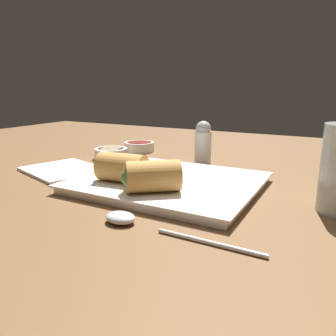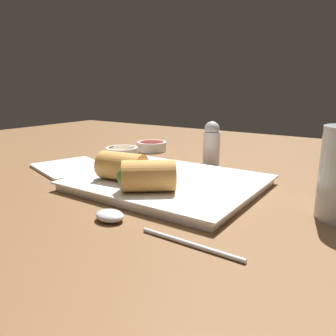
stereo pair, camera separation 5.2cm
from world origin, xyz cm
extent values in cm
cube|color=brown|center=(0.00, 0.00, 1.00)|extent=(180.00, 140.00, 2.00)
cube|color=white|center=(3.77, -0.24, 2.60)|extent=(27.77, 23.53, 1.20)
cube|color=white|center=(3.77, -0.24, 3.35)|extent=(28.88, 24.47, 0.30)
cylinder|color=#D19347|center=(5.10, -7.13, 5.78)|extent=(8.82, 8.26, 4.56)
sphere|color=#56843D|center=(2.62, -9.03, 5.78)|extent=(2.97, 2.97, 2.97)
cylinder|color=#D19347|center=(-1.90, -5.05, 5.78)|extent=(8.07, 5.35, 4.56)
sphere|color=#56843D|center=(-5.01, -5.38, 5.78)|extent=(2.97, 2.97, 2.97)
cylinder|color=white|center=(-18.48, 13.34, 3.18)|extent=(7.58, 7.58, 2.36)
cylinder|color=#DBBC89|center=(-18.48, 13.34, 4.15)|extent=(6.22, 6.22, 0.43)
cylinder|color=white|center=(-17.40, 23.58, 3.18)|extent=(7.58, 7.58, 2.36)
cylinder|color=maroon|center=(-17.40, 23.58, 4.15)|extent=(6.22, 6.22, 0.43)
cylinder|color=silver|center=(17.16, -15.88, 2.25)|extent=(12.32, 0.71, 0.50)
ellipsoid|color=silver|center=(5.47, -15.68, 2.68)|extent=(3.96, 3.07, 1.35)
cube|color=white|center=(-19.31, -0.73, 2.30)|extent=(17.57, 16.13, 0.60)
cylinder|color=silver|center=(2.09, 18.67, 5.47)|extent=(3.58, 3.58, 6.95)
sphere|color=#B7B7BC|center=(2.09, 18.67, 9.57)|extent=(3.23, 3.23, 3.23)
camera|label=1|loc=(28.26, -45.76, 18.28)|focal=35.00mm
camera|label=2|loc=(32.71, -43.07, 18.28)|focal=35.00mm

